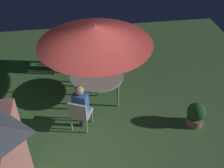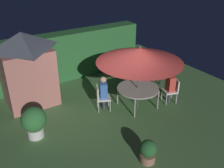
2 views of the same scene
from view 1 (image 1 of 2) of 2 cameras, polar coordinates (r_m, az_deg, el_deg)
name	(u,v)px [view 1 (image 1 of 2)]	position (r m, az deg, el deg)	size (l,w,h in m)	color
ground_plane	(98,122)	(7.17, -2.98, -7.88)	(11.00, 11.00, 0.00)	#47703D
patio_table	(97,76)	(7.51, -3.19, 1.59)	(1.46, 1.46, 0.74)	#B2ADA3
patio_umbrella	(95,35)	(6.83, -3.56, 10.17)	(2.90, 2.90, 2.25)	#4C4C51
bbq_grill	(58,46)	(8.74, -11.16, 7.82)	(0.76, 0.58, 1.20)	maroon
chair_near_shed	(106,56)	(8.68, -1.29, 5.84)	(0.58, 0.58, 0.90)	silver
chair_far_side	(80,113)	(6.70, -6.67, -5.97)	(0.61, 0.61, 0.90)	silver
potted_plant_by_grill	(196,114)	(7.19, 16.96, -6.02)	(0.46, 0.46, 0.66)	#936651
person_in_red	(105,50)	(8.47, -1.43, 7.03)	(0.33, 0.40, 1.26)	#CC3D33
person_in_blue	(80,103)	(6.58, -6.57, -3.83)	(0.36, 0.41, 1.26)	#3866B2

